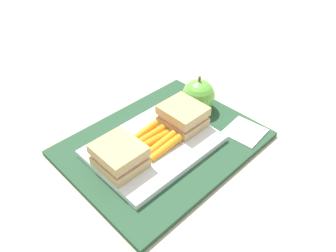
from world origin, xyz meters
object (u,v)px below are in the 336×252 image
object	(u,v)px
carrot_sticks_bundle	(154,140)
food_tray	(154,146)
sandwich_half_right	(183,116)
paper_napkin	(245,132)
sandwich_half_left	(119,156)
apple	(198,96)

from	to	relation	value
carrot_sticks_bundle	food_tray	bearing A→B (deg)	-169.80
sandwich_half_right	paper_napkin	distance (m)	0.13
sandwich_half_right	sandwich_half_left	bearing A→B (deg)	180.00
sandwich_half_left	sandwich_half_right	distance (m)	0.16
carrot_sticks_bundle	apple	size ratio (longest dim) A/B	0.98
food_tray	carrot_sticks_bundle	world-z (taller)	carrot_sticks_bundle
food_tray	sandwich_half_right	size ratio (longest dim) A/B	2.88
sandwich_half_right	apple	xyz separation A→B (m)	(0.07, 0.02, 0.00)
food_tray	sandwich_half_left	size ratio (longest dim) A/B	2.88
food_tray	sandwich_half_right	distance (m)	0.08
carrot_sticks_bundle	paper_napkin	world-z (taller)	carrot_sticks_bundle
food_tray	carrot_sticks_bundle	xyz separation A→B (m)	(0.00, 0.00, 0.01)
sandwich_half_left	sandwich_half_right	size ratio (longest dim) A/B	1.00
sandwich_half_left	carrot_sticks_bundle	world-z (taller)	sandwich_half_left
food_tray	apple	distance (m)	0.16
carrot_sticks_bundle	paper_napkin	distance (m)	0.19
paper_napkin	apple	bearing A→B (deg)	94.39
sandwich_half_left	paper_napkin	world-z (taller)	sandwich_half_left
food_tray	apple	xyz separation A→B (m)	(0.15, 0.02, 0.03)
sandwich_half_left	paper_napkin	distance (m)	0.26
carrot_sticks_bundle	apple	world-z (taller)	apple
sandwich_half_right	apple	bearing A→B (deg)	18.25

